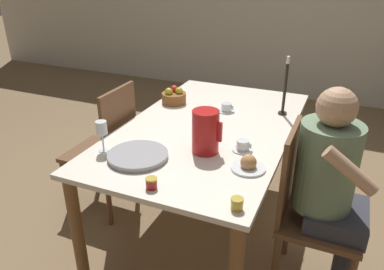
# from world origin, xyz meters

# --- Properties ---
(ground_plane) EXTENTS (20.00, 20.00, 0.00)m
(ground_plane) POSITION_xyz_m (0.00, 0.00, 0.00)
(ground_plane) COLOR #7F6647
(dining_table) EXTENTS (1.03, 1.75, 0.73)m
(dining_table) POSITION_xyz_m (0.00, 0.00, 0.64)
(dining_table) COLOR silver
(dining_table) RESTS_ON ground_plane
(chair_person_side) EXTENTS (0.42, 0.42, 0.95)m
(chair_person_side) POSITION_xyz_m (0.70, -0.33, 0.50)
(chair_person_side) COLOR brown
(chair_person_side) RESTS_ON ground_plane
(chair_opposite) EXTENTS (0.42, 0.42, 0.95)m
(chair_opposite) POSITION_xyz_m (-0.70, -0.15, 0.50)
(chair_opposite) COLOR brown
(chair_opposite) RESTS_ON ground_plane
(person_seated) EXTENTS (0.39, 0.41, 1.18)m
(person_seated) POSITION_xyz_m (0.79, -0.33, 0.70)
(person_seated) COLOR #33333D
(person_seated) RESTS_ON ground_plane
(red_pitcher) EXTENTS (0.17, 0.15, 0.25)m
(red_pitcher) POSITION_xyz_m (0.11, -0.33, 0.85)
(red_pitcher) COLOR red
(red_pitcher) RESTS_ON dining_table
(wine_glass_water) EXTENTS (0.06, 0.06, 0.18)m
(wine_glass_water) POSITION_xyz_m (-0.42, -0.55, 0.86)
(wine_glass_water) COLOR white
(wine_glass_water) RESTS_ON dining_table
(teacup_near_person) EXTENTS (0.12, 0.12, 0.06)m
(teacup_near_person) POSITION_xyz_m (0.30, -0.24, 0.75)
(teacup_near_person) COLOR silver
(teacup_near_person) RESTS_ON dining_table
(teacup_across) EXTENTS (0.12, 0.12, 0.06)m
(teacup_across) POSITION_xyz_m (0.03, 0.29, 0.75)
(teacup_across) COLOR silver
(teacup_across) RESTS_ON dining_table
(serving_tray) EXTENTS (0.33, 0.33, 0.03)m
(serving_tray) POSITION_xyz_m (-0.20, -0.55, 0.74)
(serving_tray) COLOR #9E9EA3
(serving_tray) RESTS_ON dining_table
(bread_plate) EXTENTS (0.18, 0.18, 0.08)m
(bread_plate) POSITION_xyz_m (0.39, -0.43, 0.75)
(bread_plate) COLOR silver
(bread_plate) RESTS_ON dining_table
(jam_jar_amber) EXTENTS (0.06, 0.06, 0.05)m
(jam_jar_amber) POSITION_xyz_m (0.43, -0.78, 0.76)
(jam_jar_amber) COLOR gold
(jam_jar_amber) RESTS_ON dining_table
(jam_jar_red) EXTENTS (0.06, 0.06, 0.05)m
(jam_jar_red) POSITION_xyz_m (0.01, -0.78, 0.76)
(jam_jar_red) COLOR #A81E1E
(jam_jar_red) RESTS_ON dining_table
(fruit_bowl) EXTENTS (0.18, 0.18, 0.12)m
(fruit_bowl) POSITION_xyz_m (-0.39, 0.30, 0.78)
(fruit_bowl) COLOR brown
(fruit_bowl) RESTS_ON dining_table
(candlestick_tall) EXTENTS (0.06, 0.06, 0.41)m
(candlestick_tall) POSITION_xyz_m (0.40, 0.40, 0.89)
(candlestick_tall) COLOR black
(candlestick_tall) RESTS_ON dining_table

